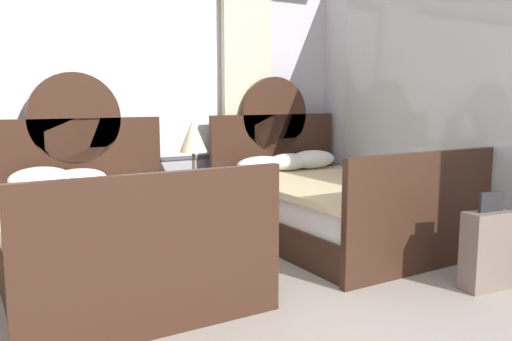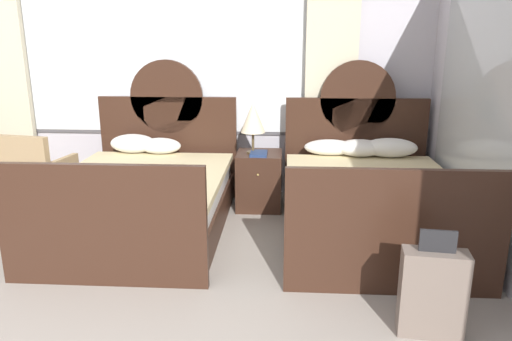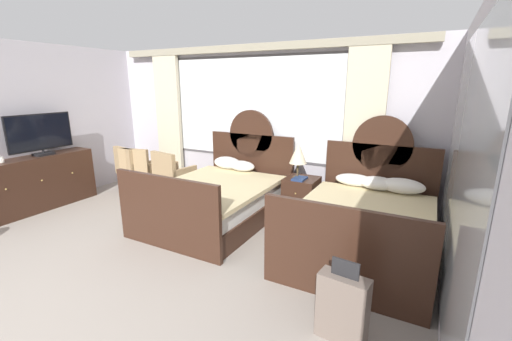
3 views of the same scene
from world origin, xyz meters
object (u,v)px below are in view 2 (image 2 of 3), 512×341
object	(u,v)px
bed_near_mirror	(368,200)
suitcase_on_floor	(432,293)
book_on_nightstand	(259,154)
table_lamp_on_nightstand	(253,118)
armchair_by_window_left	(36,169)
nightstand_between_beds	(259,180)
bed_near_window	(145,196)

from	to	relation	value
bed_near_mirror	suitcase_on_floor	bearing A→B (deg)	-85.11
bed_near_mirror	book_on_nightstand	size ratio (longest dim) A/B	8.53
book_on_nightstand	suitcase_on_floor	xyz separation A→B (m)	(1.22, -2.21, -0.35)
bed_near_mirror	table_lamp_on_nightstand	xyz separation A→B (m)	(-1.15, 0.66, 0.67)
armchair_by_window_left	suitcase_on_floor	distance (m)	4.16
bed_near_mirror	armchair_by_window_left	xyz separation A→B (m)	(-3.47, 0.42, 0.13)
bed_near_mirror	table_lamp_on_nightstand	world-z (taller)	bed_near_mirror
nightstand_between_beds	book_on_nightstand	size ratio (longest dim) A/B	2.41
bed_near_mirror	armchair_by_window_left	size ratio (longest dim) A/B	2.54
bed_near_window	bed_near_mirror	xyz separation A→B (m)	(2.17, 0.01, 0.01)
nightstand_between_beds	table_lamp_on_nightstand	xyz separation A→B (m)	(-0.07, -0.02, 0.70)
nightstand_between_beds	suitcase_on_floor	world-z (taller)	suitcase_on_floor
bed_near_window	nightstand_between_beds	distance (m)	1.29
bed_near_mirror	suitcase_on_floor	distance (m)	1.64
table_lamp_on_nightstand	suitcase_on_floor	size ratio (longest dim) A/B	0.78
armchair_by_window_left	bed_near_mirror	bearing A→B (deg)	-6.82
nightstand_between_beds	armchair_by_window_left	size ratio (longest dim) A/B	0.72
nightstand_between_beds	armchair_by_window_left	xyz separation A→B (m)	(-2.39, -0.27, 0.16)
table_lamp_on_nightstand	suitcase_on_floor	distance (m)	2.73
table_lamp_on_nightstand	armchair_by_window_left	world-z (taller)	table_lamp_on_nightstand
nightstand_between_beds	table_lamp_on_nightstand	size ratio (longest dim) A/B	1.13
book_on_nightstand	bed_near_window	bearing A→B (deg)	-151.11
bed_near_window	armchair_by_window_left	xyz separation A→B (m)	(-1.31, 0.43, 0.13)
nightstand_between_beds	suitcase_on_floor	size ratio (longest dim) A/B	0.88
bed_near_window	book_on_nightstand	bearing A→B (deg)	28.89
bed_near_mirror	table_lamp_on_nightstand	size ratio (longest dim) A/B	3.98
armchair_by_window_left	suitcase_on_floor	xyz separation A→B (m)	(3.61, -2.05, -0.18)
bed_near_mirror	book_on_nightstand	bearing A→B (deg)	151.65
bed_near_window	table_lamp_on_nightstand	world-z (taller)	bed_near_window
bed_near_mirror	bed_near_window	bearing A→B (deg)	-179.63
bed_near_window	suitcase_on_floor	xyz separation A→B (m)	(2.31, -1.62, -0.05)
armchair_by_window_left	book_on_nightstand	bearing A→B (deg)	4.03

